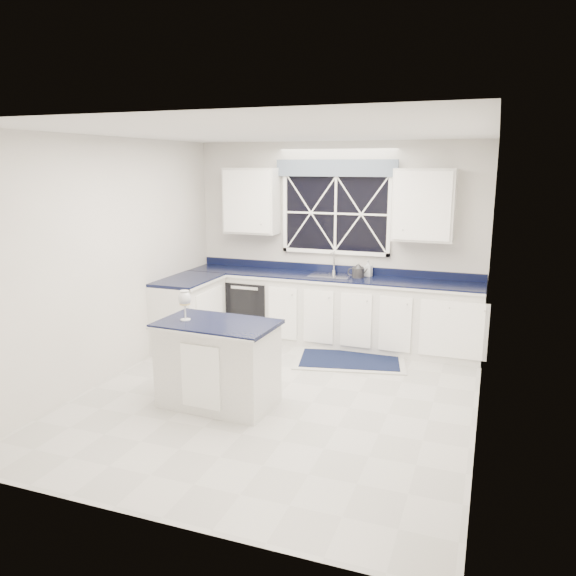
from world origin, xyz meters
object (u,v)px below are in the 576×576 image
at_px(island, 218,363).
at_px(wine_glass, 185,300).
at_px(dishwasher, 254,307).
at_px(soap_bottle, 368,268).
at_px(kettle, 358,271).
at_px(faucet, 334,262).

relative_size(island, wine_glass, 3.94).
relative_size(dishwasher, wine_glass, 2.70).
bearing_deg(soap_bottle, kettle, -126.26).
distance_m(faucet, island, 2.64).
height_order(island, kettle, kettle).
bearing_deg(faucet, dishwasher, -169.98).
xyz_separation_m(island, wine_glass, (-0.33, -0.04, 0.64)).
bearing_deg(island, faucet, 81.45).
bearing_deg(soap_bottle, wine_glass, -117.45).
relative_size(island, soap_bottle, 5.52).
height_order(faucet, wine_glass, faucet).
bearing_deg(wine_glass, soap_bottle, 62.55).
relative_size(faucet, island, 0.25).
bearing_deg(kettle, wine_glass, -128.94).
height_order(faucet, island, faucet).
distance_m(wine_glass, soap_bottle, 2.84).
bearing_deg(kettle, dishwasher, 168.80).
bearing_deg(island, soap_bottle, 71.02).
bearing_deg(faucet, soap_bottle, -3.66).
bearing_deg(island, kettle, 72.04).
bearing_deg(soap_bottle, island, -111.55).
relative_size(dishwasher, soap_bottle, 3.78).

